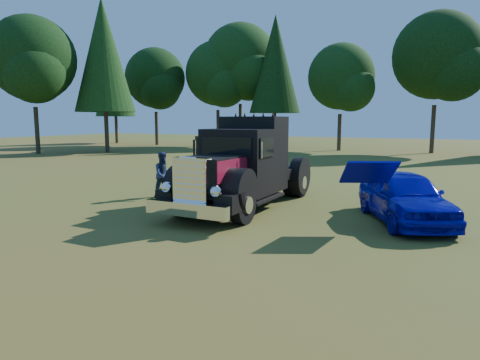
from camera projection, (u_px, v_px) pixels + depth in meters
name	position (u px, v px, depth m)	size (l,w,h in m)	color
ground	(226.00, 219.00, 12.59)	(120.00, 120.00, 0.00)	#375A1A
treeline	(332.00, 64.00, 38.33)	(72.10, 26.03, 13.84)	#2D2116
diamond_t_truck	(242.00, 169.00, 14.09)	(3.31, 7.16, 3.00)	black
hotrod_coupe	(404.00, 196.00, 12.09)	(3.46, 4.66, 1.89)	#0730A4
spectator_near	(210.00, 176.00, 14.97)	(0.68, 0.45, 1.86)	#1B2C40
spectator_far	(164.00, 175.00, 16.04)	(0.83, 0.64, 1.70)	#20314C
distant_teal_car	(243.00, 144.00, 40.11)	(1.30, 3.74, 1.23)	#0A403A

